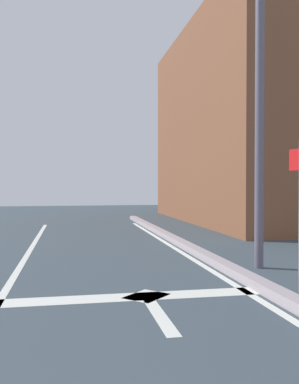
# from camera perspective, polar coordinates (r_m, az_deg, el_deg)

# --- Properties ---
(lane_line_center) EXTENTS (0.12, 20.00, 0.01)m
(lane_line_center) POSITION_cam_1_polar(r_m,az_deg,el_deg) (6.18, -19.35, -13.08)
(lane_line_center) COLOR silver
(lane_line_center) RESTS_ON ground
(lane_line_curbside) EXTENTS (0.12, 20.00, 0.01)m
(lane_line_curbside) POSITION_cam_1_polar(r_m,az_deg,el_deg) (6.57, 11.36, -12.18)
(lane_line_curbside) COLOR silver
(lane_line_curbside) RESTS_ON ground
(stop_bar) EXTENTS (3.47, 0.40, 0.01)m
(stop_bar) POSITION_cam_1_polar(r_m,az_deg,el_deg) (5.76, -2.16, -14.07)
(stop_bar) COLOR silver
(stop_bar) RESTS_ON ground
(lane_arrow_stem) EXTENTS (0.16, 1.40, 0.01)m
(lane_arrow_stem) POSITION_cam_1_polar(r_m,az_deg,el_deg) (4.99, 1.41, -16.47)
(lane_arrow_stem) COLOR silver
(lane_arrow_stem) RESTS_ON ground
(lane_arrow_head) EXTENTS (0.71, 0.71, 0.01)m
(lane_arrow_head) POSITION_cam_1_polar(r_m,az_deg,el_deg) (5.79, -0.42, -13.98)
(lane_arrow_head) COLOR silver
(lane_arrow_head) RESTS_ON ground
(curb_strip) EXTENTS (0.24, 24.00, 0.14)m
(curb_strip) POSITION_cam_1_polar(r_m,az_deg,el_deg) (6.65, 13.39, -11.44)
(curb_strip) COLOR #A4979D
(curb_strip) RESTS_ON ground
(traffic_signal_mast) EXTENTS (3.77, 0.34, 5.86)m
(traffic_signal_mast) POSITION_cam_1_polar(r_m,az_deg,el_deg) (7.85, 7.64, 21.13)
(traffic_signal_mast) COLOR #5E5867
(traffic_signal_mast) RESTS_ON ground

